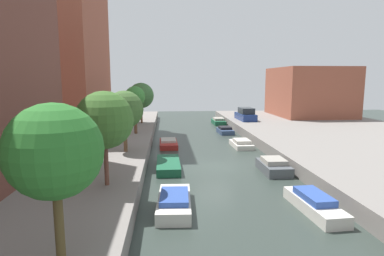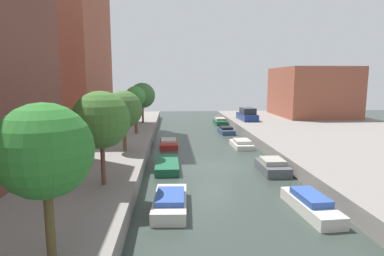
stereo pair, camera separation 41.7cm
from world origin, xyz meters
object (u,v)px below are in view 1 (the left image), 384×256
(apartment_tower_far, at_px, (52,32))
(street_tree_2, at_px, (124,110))
(street_tree_4, at_px, (141,96))
(moored_boat_right_2, at_px, (274,166))
(street_tree_0, at_px, (54,152))
(street_tree_3, at_px, (135,97))
(street_tree_1, at_px, (105,120))
(moored_boat_left_3, at_px, (168,165))
(moored_boat_right_5, at_px, (218,121))
(moored_boat_left_2, at_px, (174,202))
(moored_boat_left_4, at_px, (168,143))
(moored_boat_right_4, at_px, (225,131))
(low_block_right, at_px, (309,92))
(moored_boat_right_1, at_px, (314,204))
(moored_boat_right_3, at_px, (241,144))
(parked_car, at_px, (246,115))

(apartment_tower_far, relative_size, street_tree_2, 4.60)
(apartment_tower_far, relative_size, street_tree_4, 4.23)
(moored_boat_right_2, bearing_deg, street_tree_0, -130.87)
(street_tree_3, height_order, street_tree_4, street_tree_4)
(street_tree_0, height_order, street_tree_1, street_tree_1)
(street_tree_2, height_order, moored_boat_left_3, street_tree_2)
(moored_boat_left_3, bearing_deg, moored_boat_right_5, 72.05)
(moored_boat_left_2, distance_m, moored_boat_left_4, 15.18)
(moored_boat_left_4, bearing_deg, street_tree_3, 148.76)
(moored_boat_right_2, bearing_deg, street_tree_1, -155.26)
(street_tree_2, xyz_separation_m, moored_boat_left_4, (3.28, 6.29, -3.89))
(moored_boat_right_5, bearing_deg, moored_boat_right_4, -93.67)
(low_block_right, relative_size, street_tree_1, 2.36)
(moored_boat_right_1, bearing_deg, moored_boat_left_4, 113.67)
(street_tree_1, distance_m, street_tree_4, 23.98)
(moored_boat_left_4, relative_size, moored_boat_right_5, 0.96)
(apartment_tower_far, distance_m, moored_boat_left_3, 22.66)
(apartment_tower_far, height_order, low_block_right, apartment_tower_far)
(apartment_tower_far, xyz_separation_m, street_tree_1, (9.36, -21.32, -7.22))
(street_tree_1, height_order, moored_boat_right_1, street_tree_1)
(apartment_tower_far, xyz_separation_m, low_block_right, (34.00, 9.18, -7.03))
(street_tree_0, bearing_deg, moored_boat_left_4, 81.30)
(apartment_tower_far, bearing_deg, moored_boat_right_4, -0.48)
(moored_boat_left_4, relative_size, moored_boat_right_3, 1.06)
(street_tree_0, bearing_deg, street_tree_3, 90.00)
(street_tree_4, bearing_deg, moored_boat_right_5, 26.29)
(street_tree_2, bearing_deg, street_tree_3, 90.00)
(moored_boat_left_3, height_order, moored_boat_right_3, moored_boat_right_3)
(street_tree_1, height_order, moored_boat_left_2, street_tree_1)
(street_tree_2, bearing_deg, street_tree_4, 90.00)
(moored_boat_left_4, bearing_deg, moored_boat_left_2, -89.35)
(moored_boat_right_3, height_order, moored_boat_right_4, moored_boat_right_4)
(street_tree_2, distance_m, moored_boat_left_2, 10.27)
(moored_boat_right_3, xyz_separation_m, moored_boat_right_4, (-0.11, 7.90, 0.02))
(moored_boat_left_3, relative_size, moored_boat_right_5, 1.13)
(low_block_right, height_order, moored_boat_right_2, low_block_right)
(moored_boat_right_4, bearing_deg, apartment_tower_far, 179.52)
(apartment_tower_far, distance_m, street_tree_0, 31.00)
(moored_boat_left_3, distance_m, moored_boat_right_3, 9.93)
(moored_boat_left_4, height_order, moored_boat_right_4, moored_boat_right_4)
(moored_boat_left_4, bearing_deg, street_tree_1, -103.10)
(apartment_tower_far, xyz_separation_m, moored_boat_right_5, (20.02, 7.92, -11.23))
(parked_car, bearing_deg, moored_boat_right_2, -98.74)
(apartment_tower_far, bearing_deg, moored_boat_right_3, -22.35)
(apartment_tower_far, relative_size, moored_boat_right_2, 6.44)
(moored_boat_right_5, bearing_deg, moored_boat_left_3, -107.95)
(parked_car, bearing_deg, moored_boat_left_3, -118.37)
(moored_boat_right_5, bearing_deg, street_tree_4, -153.71)
(moored_boat_right_2, height_order, moored_boat_right_5, moored_boat_right_2)
(low_block_right, bearing_deg, street_tree_3, -149.66)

